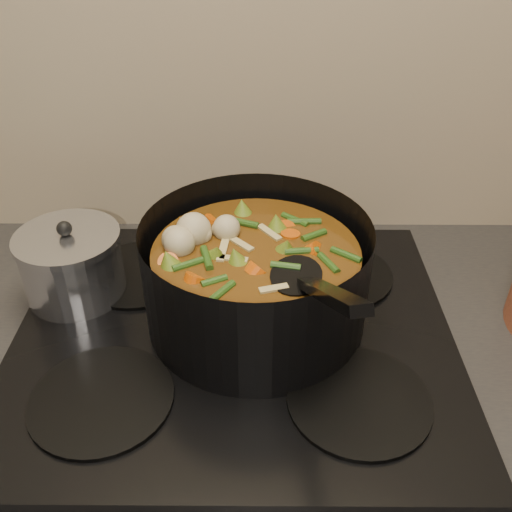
{
  "coord_description": "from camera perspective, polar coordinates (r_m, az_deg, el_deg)",
  "views": [
    {
      "loc": [
        0.04,
        1.32,
        1.48
      ],
      "look_at": [
        0.03,
        1.96,
        1.04
      ],
      "focal_mm": 40.0,
      "sensor_mm": 36.0,
      "label": 1
    }
  ],
  "objects": [
    {
      "name": "saucepan",
      "position": [
        0.9,
        -17.9,
        -0.76
      ],
      "size": [
        0.16,
        0.16,
        0.13
      ],
      "rotation": [
        0.0,
        0.0,
        0.25
      ],
      "color": "silver",
      "rests_on": "stovetop"
    },
    {
      "name": "stockpot",
      "position": [
        0.8,
        0.02,
        -2.2
      ],
      "size": [
        0.32,
        0.41,
        0.23
      ],
      "rotation": [
        0.0,
        0.0,
        -0.01
      ],
      "color": "black",
      "rests_on": "stovetop"
    },
    {
      "name": "stovetop",
      "position": [
        0.83,
        -2.2,
        -7.85
      ],
      "size": [
        0.62,
        0.54,
        0.03
      ],
      "color": "black",
      "rests_on": "counter"
    }
  ]
}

